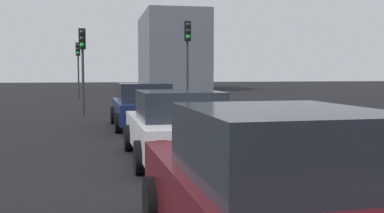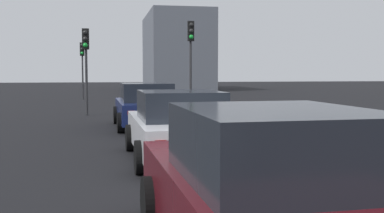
% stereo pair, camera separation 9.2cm
% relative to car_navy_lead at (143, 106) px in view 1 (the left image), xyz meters
% --- Properties ---
extents(ground_plane, '(160.00, 160.00, 0.20)m').
position_rel_car_navy_lead_xyz_m(ground_plane, '(-9.01, -0.20, -0.84)').
color(ground_plane, black).
extents(car_navy_lead, '(4.40, 2.17, 1.53)m').
position_rel_car_navy_lead_xyz_m(car_navy_lead, '(0.00, 0.00, 0.00)').
color(car_navy_lead, '#141E4C').
rests_on(car_navy_lead, ground_plane).
extents(car_white_second, '(4.31, 2.18, 1.50)m').
position_rel_car_navy_lead_xyz_m(car_white_second, '(-6.02, -0.21, -0.01)').
color(car_white_second, silver).
rests_on(car_white_second, ground_plane).
extents(car_maroon_third, '(4.64, 2.18, 1.58)m').
position_rel_car_navy_lead_xyz_m(car_maroon_third, '(-11.77, -0.17, 0.02)').
color(car_maroon_third, '#510F16').
rests_on(car_maroon_third, ground_plane).
extents(traffic_light_near_left, '(0.32, 0.30, 3.78)m').
position_rel_car_navy_lead_xyz_m(traffic_light_near_left, '(4.83, 2.19, 1.99)').
color(traffic_light_near_left, '#2D2D30').
rests_on(traffic_light_near_left, ground_plane).
extents(traffic_light_near_right, '(0.32, 0.30, 3.90)m').
position_rel_car_navy_lead_xyz_m(traffic_light_near_right, '(16.66, 2.92, 2.07)').
color(traffic_light_near_right, '#2D2D30').
rests_on(traffic_light_near_right, ground_plane).
extents(traffic_light_far_left, '(0.32, 0.28, 4.22)m').
position_rel_car_navy_lead_xyz_m(traffic_light_far_left, '(5.05, -2.50, 2.29)').
color(traffic_light_far_left, '#2D2D30').
rests_on(traffic_light_far_left, ground_plane).
extents(building_facade_left, '(13.33, 6.22, 8.13)m').
position_rel_car_navy_lead_xyz_m(building_facade_left, '(34.37, -6.20, 3.32)').
color(building_facade_left, slate).
rests_on(building_facade_left, ground_plane).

